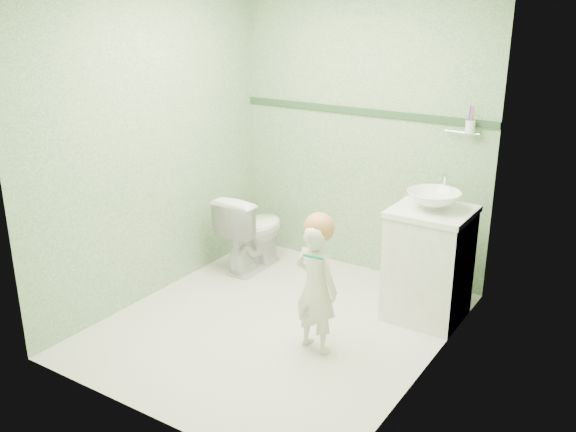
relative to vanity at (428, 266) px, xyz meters
The scene contains 12 objects.
ground 1.16m from the vanity, 140.19° to the right, with size 2.50×2.50×0.00m, color beige.
room_shell 1.35m from the vanity, 140.19° to the right, with size 2.50×2.54×2.40m.
trim_stripe 1.38m from the vanity, 147.36° to the left, with size 2.20×0.02×0.05m, color #2A4A2C.
vanity is the anchor object (origin of this frame).
counter 0.41m from the vanity, ahead, with size 0.54×0.52×0.04m, color white.
basin 0.49m from the vanity, ahead, with size 0.37×0.37×0.13m, color white.
faucet 0.60m from the vanity, 90.00° to the left, with size 0.03×0.13×0.18m.
cup_holder 1.05m from the vanity, 83.73° to the left, with size 0.26×0.07×0.21m.
toilet 1.58m from the vanity, behind, with size 0.37×0.66×0.67m, color white.
toddler 0.94m from the vanity, 118.63° to the right, with size 0.32×0.21×0.88m, color beige.
hair_cap 1.02m from the vanity, 119.38° to the right, with size 0.20×0.20×0.20m, color #BC7248.
teal_toothbrush 1.09m from the vanity, 112.46° to the right, with size 0.11×0.14×0.08m.
Camera 1 is at (2.24, -3.32, 2.22)m, focal length 39.41 mm.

